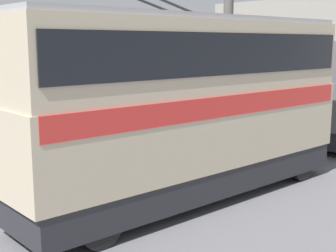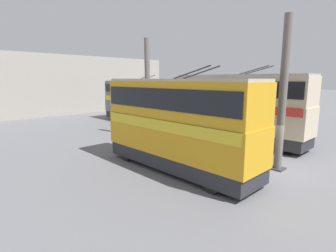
% 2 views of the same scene
% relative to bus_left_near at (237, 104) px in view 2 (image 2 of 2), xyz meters
% --- Properties ---
extents(ground_plane, '(240.00, 240.00, 0.00)m').
position_rel_bus_left_near_xyz_m(ground_plane, '(-5.41, 4.08, -3.00)').
color(ground_plane, slate).
extents(depot_back_wall, '(0.50, 36.00, 8.18)m').
position_rel_bus_left_near_xyz_m(depot_back_wall, '(24.89, 4.08, 1.09)').
color(depot_back_wall, gray).
rests_on(depot_back_wall, ground_plane).
extents(support_column_near, '(0.76, 0.76, 8.21)m').
position_rel_bus_left_near_xyz_m(support_column_near, '(-5.17, 4.08, 0.98)').
color(support_column_near, '#605B56').
rests_on(support_column_near, ground_plane).
extents(support_column_far, '(0.76, 0.76, 8.21)m').
position_rel_bus_left_near_xyz_m(support_column_far, '(6.09, 4.08, 0.98)').
color(support_column_far, '#605B56').
rests_on(support_column_far, ground_plane).
extents(bus_left_near, '(10.96, 2.54, 5.89)m').
position_rel_bus_left_near_xyz_m(bus_left_near, '(0.00, 0.00, 0.00)').
color(bus_left_near, black).
rests_on(bus_left_near, ground_plane).
extents(bus_left_far, '(10.34, 2.54, 5.36)m').
position_rel_bus_left_near_xyz_m(bus_left_far, '(12.66, 0.00, -0.30)').
color(bus_left_far, black).
rests_on(bus_left_far, ground_plane).
extents(bus_right_mid, '(9.45, 2.54, 5.57)m').
position_rel_bus_left_near_xyz_m(bus_right_mid, '(-1.40, 8.16, -0.20)').
color(bus_right_mid, black).
rests_on(bus_right_mid, ground_plane).
extents(person_aisle_midway, '(0.43, 0.48, 1.71)m').
position_rel_bus_left_near_xyz_m(person_aisle_midway, '(1.18, 4.40, -2.10)').
color(person_aisle_midway, '#2D2D33').
rests_on(person_aisle_midway, ground_plane).
extents(person_by_left_row, '(0.24, 0.42, 1.78)m').
position_rel_bus_left_near_xyz_m(person_by_left_row, '(0.76, 1.93, -2.05)').
color(person_by_left_row, '#384251').
rests_on(person_by_left_row, ground_plane).
extents(oil_drum, '(0.63, 0.63, 0.83)m').
position_rel_bus_left_near_xyz_m(oil_drum, '(8.73, 2.60, -2.59)').
color(oil_drum, '#933828').
rests_on(oil_drum, ground_plane).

